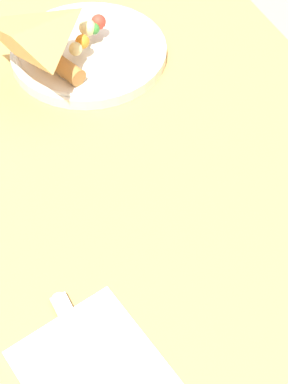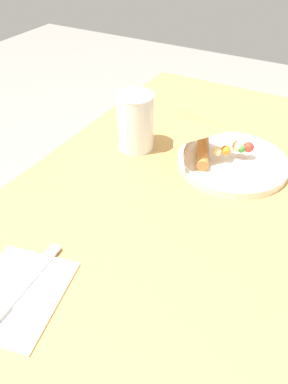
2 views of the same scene
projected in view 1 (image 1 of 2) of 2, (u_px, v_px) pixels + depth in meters
name	position (u px, v px, depth m)	size (l,w,h in m)	color
ground_plane	(126.00, 373.00, 1.33)	(6.00, 6.00, 0.00)	gray
dining_table	(115.00, 206.00, 0.84)	(1.12, 0.64, 0.75)	tan
plate_pizza	(87.00, 49.00, 0.84)	(0.22, 0.22, 0.06)	silver
napkin_folded	(98.00, 378.00, 0.55)	(0.17, 0.15, 0.00)	white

